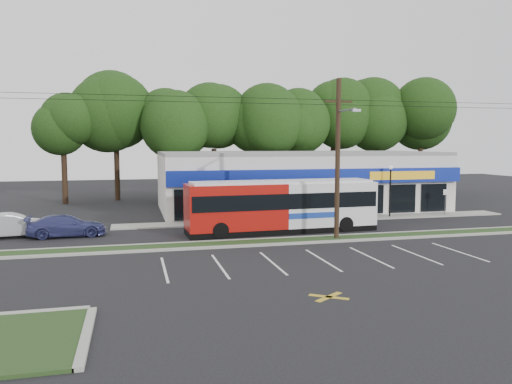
{
  "coord_description": "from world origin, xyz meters",
  "views": [
    {
      "loc": [
        -9.38,
        -27.86,
        5.99
      ],
      "look_at": [
        -1.23,
        5.0,
        2.74
      ],
      "focal_mm": 35.0,
      "sensor_mm": 36.0,
      "label": 1
    }
  ],
  "objects_px": {
    "metrobus": "(282,205)",
    "pedestrian_a": "(287,212)",
    "car_dark": "(311,212)",
    "car_blue": "(67,226)",
    "sign_post": "(445,197)",
    "utility_pole": "(336,154)",
    "pedestrian_b": "(297,212)",
    "car_silver": "(13,225)",
    "lamp_post": "(390,185)"
  },
  "relations": [
    {
      "from": "metrobus",
      "to": "pedestrian_a",
      "type": "bearing_deg",
      "value": 65.14
    },
    {
      "from": "car_dark",
      "to": "car_blue",
      "type": "relative_size",
      "value": 0.93
    },
    {
      "from": "sign_post",
      "to": "utility_pole",
      "type": "bearing_deg",
      "value": -149.85
    },
    {
      "from": "car_dark",
      "to": "pedestrian_b",
      "type": "distance_m",
      "value": 1.15
    },
    {
      "from": "sign_post",
      "to": "pedestrian_a",
      "type": "distance_m",
      "value": 14.02
    },
    {
      "from": "utility_pole",
      "to": "car_dark",
      "type": "bearing_deg",
      "value": 80.91
    },
    {
      "from": "car_silver",
      "to": "car_blue",
      "type": "bearing_deg",
      "value": -110.3
    },
    {
      "from": "lamp_post",
      "to": "pedestrian_b",
      "type": "bearing_deg",
      "value": -177.88
    },
    {
      "from": "lamp_post",
      "to": "pedestrian_a",
      "type": "bearing_deg",
      "value": -176.17
    },
    {
      "from": "car_dark",
      "to": "pedestrian_b",
      "type": "height_order",
      "value": "pedestrian_b"
    },
    {
      "from": "utility_pole",
      "to": "metrobus",
      "type": "xyz_separation_m",
      "value": [
        -2.35,
        3.57,
        -3.54
      ]
    },
    {
      "from": "lamp_post",
      "to": "sign_post",
      "type": "distance_m",
      "value": 5.13
    },
    {
      "from": "metrobus",
      "to": "pedestrian_a",
      "type": "distance_m",
      "value": 4.13
    },
    {
      "from": "metrobus",
      "to": "pedestrian_a",
      "type": "xyz_separation_m",
      "value": [
        1.52,
        3.7,
        -1.04
      ]
    },
    {
      "from": "sign_post",
      "to": "car_blue",
      "type": "xyz_separation_m",
      "value": [
        -29.63,
        -2.38,
        -0.84
      ]
    },
    {
      "from": "metrobus",
      "to": "pedestrian_a",
      "type": "height_order",
      "value": "metrobus"
    },
    {
      "from": "sign_post",
      "to": "car_silver",
      "type": "distance_m",
      "value": 33.0
    },
    {
      "from": "lamp_post",
      "to": "car_blue",
      "type": "height_order",
      "value": "lamp_post"
    },
    {
      "from": "car_dark",
      "to": "utility_pole",
      "type": "bearing_deg",
      "value": 166.45
    },
    {
      "from": "utility_pole",
      "to": "car_dark",
      "type": "xyz_separation_m",
      "value": [
        1.17,
        7.33,
        -4.64
      ]
    },
    {
      "from": "car_dark",
      "to": "metrobus",
      "type": "bearing_deg",
      "value": 132.37
    },
    {
      "from": "metrobus",
      "to": "car_dark",
      "type": "height_order",
      "value": "metrobus"
    },
    {
      "from": "lamp_post",
      "to": "car_dark",
      "type": "height_order",
      "value": "lamp_post"
    },
    {
      "from": "utility_pole",
      "to": "lamp_post",
      "type": "bearing_deg",
      "value": 43.95
    },
    {
      "from": "car_silver",
      "to": "pedestrian_b",
      "type": "height_order",
      "value": "pedestrian_b"
    },
    {
      "from": "lamp_post",
      "to": "car_dark",
      "type": "bearing_deg",
      "value": -175.54
    },
    {
      "from": "car_blue",
      "to": "sign_post",
      "type": "bearing_deg",
      "value": -89.11
    },
    {
      "from": "pedestrian_a",
      "to": "pedestrian_b",
      "type": "height_order",
      "value": "pedestrian_a"
    },
    {
      "from": "sign_post",
      "to": "metrobus",
      "type": "xyz_separation_m",
      "value": [
        -15.52,
        -4.07,
        0.31
      ]
    },
    {
      "from": "lamp_post",
      "to": "sign_post",
      "type": "height_order",
      "value": "lamp_post"
    },
    {
      "from": "metrobus",
      "to": "pedestrian_b",
      "type": "xyz_separation_m",
      "value": [
        2.4,
        4.0,
        -1.07
      ]
    },
    {
      "from": "utility_pole",
      "to": "sign_post",
      "type": "distance_m",
      "value": 15.71
    },
    {
      "from": "utility_pole",
      "to": "car_silver",
      "type": "distance_m",
      "value": 21.12
    },
    {
      "from": "metrobus",
      "to": "car_blue",
      "type": "bearing_deg",
      "value": 170.61
    },
    {
      "from": "utility_pole",
      "to": "metrobus",
      "type": "height_order",
      "value": "utility_pole"
    },
    {
      "from": "car_dark",
      "to": "car_blue",
      "type": "xyz_separation_m",
      "value": [
        -17.64,
        -2.06,
        -0.07
      ]
    },
    {
      "from": "car_dark",
      "to": "pedestrian_a",
      "type": "relative_size",
      "value": 2.75
    },
    {
      "from": "lamp_post",
      "to": "car_silver",
      "type": "relative_size",
      "value": 0.9
    },
    {
      "from": "car_dark",
      "to": "car_silver",
      "type": "relative_size",
      "value": 0.96
    },
    {
      "from": "utility_pole",
      "to": "car_blue",
      "type": "relative_size",
      "value": 10.21
    },
    {
      "from": "utility_pole",
      "to": "lamp_post",
      "type": "relative_size",
      "value": 11.76
    },
    {
      "from": "pedestrian_a",
      "to": "metrobus",
      "type": "bearing_deg",
      "value": 33.09
    },
    {
      "from": "utility_pole",
      "to": "car_silver",
      "type": "xyz_separation_m",
      "value": [
        -19.77,
        5.81,
        -4.63
      ]
    },
    {
      "from": "utility_pole",
      "to": "car_blue",
      "type": "distance_m",
      "value": 17.92
    },
    {
      "from": "pedestrian_b",
      "to": "sign_post",
      "type": "bearing_deg",
      "value": -145.98
    },
    {
      "from": "car_blue",
      "to": "car_dark",
      "type": "bearing_deg",
      "value": -87.04
    },
    {
      "from": "car_blue",
      "to": "pedestrian_b",
      "type": "xyz_separation_m",
      "value": [
        16.52,
        2.3,
        0.09
      ]
    },
    {
      "from": "car_silver",
      "to": "car_blue",
      "type": "distance_m",
      "value": 3.35
    },
    {
      "from": "pedestrian_b",
      "to": "car_dark",
      "type": "bearing_deg",
      "value": -158.65
    },
    {
      "from": "metrobus",
      "to": "pedestrian_a",
      "type": "relative_size",
      "value": 7.99
    }
  ]
}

